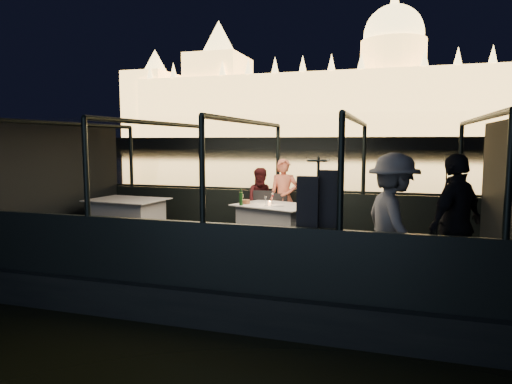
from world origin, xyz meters
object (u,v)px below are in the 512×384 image
(coat_stand, at_px, (318,224))
(person_woman_coral, at_px, (284,201))
(dining_table_central, at_px, (275,224))
(passenger_stripe, at_px, (393,228))
(person_man_maroon, at_px, (262,200))
(passenger_dark, at_px, (455,229))
(wine_bottle, at_px, (241,197))
(chair_port_left, at_px, (261,216))
(dining_table_aft, at_px, (128,219))
(chair_port_right, at_px, (275,217))

(coat_stand, height_order, person_woman_coral, coat_stand)
(dining_table_central, relative_size, coat_stand, 0.82)
(passenger_stripe, bearing_deg, person_man_maroon, 17.58)
(person_woman_coral, height_order, person_man_maroon, person_woman_coral)
(passenger_dark, bearing_deg, wine_bottle, -81.29)
(chair_port_left, xyz_separation_m, passenger_stripe, (2.58, -2.72, 0.40))
(coat_stand, relative_size, person_woman_coral, 1.10)
(dining_table_central, relative_size, passenger_dark, 0.79)
(coat_stand, bearing_deg, passenger_stripe, 17.07)
(person_woman_coral, bearing_deg, dining_table_aft, -172.33)
(dining_table_aft, relative_size, person_man_maroon, 1.05)
(person_woman_coral, xyz_separation_m, wine_bottle, (-0.59, -0.98, 0.17))
(dining_table_central, relative_size, wine_bottle, 4.60)
(person_woman_coral, bearing_deg, chair_port_right, -123.10)
(coat_stand, bearing_deg, person_man_maroon, 117.30)
(chair_port_left, relative_size, person_woman_coral, 0.59)
(chair_port_left, bearing_deg, passenger_stripe, -50.24)
(chair_port_right, distance_m, wine_bottle, 0.97)
(person_man_maroon, xyz_separation_m, wine_bottle, (-0.10, -1.06, 0.17))
(dining_table_aft, relative_size, wine_bottle, 4.75)
(dining_table_aft, bearing_deg, coat_stand, -28.20)
(dining_table_aft, height_order, wine_bottle, wine_bottle)
(wine_bottle, bearing_deg, person_man_maroon, 84.58)
(person_woman_coral, height_order, passenger_stripe, passenger_stripe)
(person_woman_coral, distance_m, passenger_stripe, 3.70)
(passenger_stripe, height_order, passenger_dark, passenger_stripe)
(dining_table_aft, distance_m, passenger_dark, 6.31)
(dining_table_central, xyz_separation_m, coat_stand, (1.24, -2.56, 0.51))
(coat_stand, height_order, passenger_dark, coat_stand)
(chair_port_right, height_order, wine_bottle, wine_bottle)
(coat_stand, distance_m, person_woman_coral, 3.51)
(chair_port_left, height_order, passenger_dark, passenger_dark)
(wine_bottle, bearing_deg, passenger_dark, -27.73)
(person_man_maroon, bearing_deg, dining_table_central, -74.96)
(person_woman_coral, bearing_deg, wine_bottle, -131.11)
(passenger_stripe, bearing_deg, chair_port_right, 16.75)
(dining_table_aft, xyz_separation_m, passenger_stripe, (5.24, -2.03, 0.47))
(dining_table_aft, relative_size, passenger_stripe, 0.82)
(chair_port_left, height_order, chair_port_right, chair_port_left)
(chair_port_left, bearing_deg, dining_table_central, -51.16)
(wine_bottle, bearing_deg, chair_port_right, 55.93)
(person_man_maroon, bearing_deg, dining_table_aft, -174.49)
(person_woman_coral, bearing_deg, coat_stand, -79.02)
(dining_table_central, height_order, wine_bottle, wine_bottle)
(dining_table_central, relative_size, chair_port_right, 1.61)
(coat_stand, bearing_deg, passenger_dark, 14.71)
(dining_table_central, bearing_deg, person_man_maroon, 121.75)
(coat_stand, xyz_separation_m, person_man_maroon, (-1.74, 3.37, -0.15))
(passenger_dark, height_order, wine_bottle, passenger_dark)
(dining_table_central, distance_m, passenger_stripe, 3.18)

